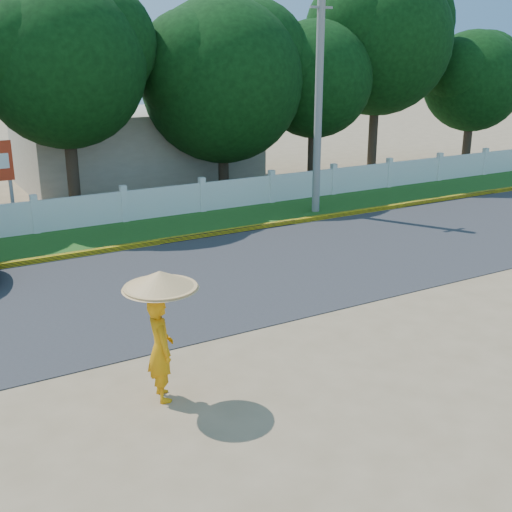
{
  "coord_description": "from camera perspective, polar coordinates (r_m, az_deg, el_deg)",
  "views": [
    {
      "loc": [
        -6.88,
        -9.94,
        5.7
      ],
      "look_at": [
        0.0,
        2.0,
        1.3
      ],
      "focal_mm": 45.0,
      "sensor_mm": 36.0,
      "label": 1
    }
  ],
  "objects": [
    {
      "name": "fence",
      "position": [
        22.82,
        -11.64,
        4.31
      ],
      "size": [
        40.0,
        0.1,
        1.1
      ],
      "primitive_type": "cube",
      "color": "silver",
      "rests_on": "ground"
    },
    {
      "name": "road",
      "position": [
        16.98,
        -4.22,
        -1.92
      ],
      "size": [
        60.0,
        7.0,
        0.02
      ],
      "primitive_type": "cube",
      "color": "#38383A",
      "rests_on": "ground"
    },
    {
      "name": "building_near",
      "position": [
        29.92,
        -10.52,
        9.55
      ],
      "size": [
        10.0,
        6.0,
        3.2
      ],
      "primitive_type": "cube",
      "color": "#B7AD99",
      "rests_on": "ground"
    },
    {
      "name": "grass_verge",
      "position": [
        21.62,
        -10.32,
        2.18
      ],
      "size": [
        60.0,
        3.5,
        0.03
      ],
      "primitive_type": "cube",
      "color": "#2D601E",
      "rests_on": "ground"
    },
    {
      "name": "tree_row",
      "position": [
        25.88,
        -8.97,
        16.12
      ],
      "size": [
        39.65,
        8.01,
        9.58
      ],
      "color": "#473828",
      "rests_on": "ground"
    },
    {
      "name": "ground",
      "position": [
        13.37,
        4.32,
        -7.59
      ],
      "size": [
        120.0,
        120.0,
        0.0
      ],
      "primitive_type": "plane",
      "color": "#9E8460",
      "rests_on": "ground"
    },
    {
      "name": "utility_pole",
      "position": [
        23.44,
        5.58,
        13.4
      ],
      "size": [
        0.28,
        0.28,
        7.93
      ],
      "primitive_type": "cylinder",
      "color": "gray",
      "rests_on": "ground"
    },
    {
      "name": "monk_with_parasol",
      "position": [
        10.8,
        -8.5,
        -5.37
      ],
      "size": [
        1.27,
        1.27,
        2.31
      ],
      "color": "orange",
      "rests_on": "ground"
    },
    {
      "name": "curb",
      "position": [
        20.06,
        -8.66,
        1.24
      ],
      "size": [
        40.0,
        0.18,
        0.16
      ],
      "primitive_type": "cube",
      "color": "yellow",
      "rests_on": "ground"
    }
  ]
}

